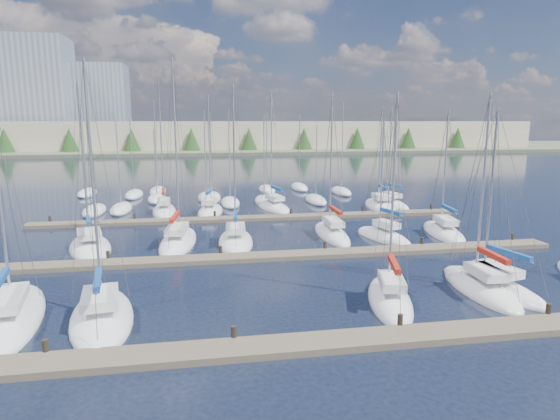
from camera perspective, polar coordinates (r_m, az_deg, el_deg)
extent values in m
plane|color=#192032|center=(77.76, -5.65, 3.34)|extent=(400.00, 400.00, 0.00)
cube|color=#6B5E4C|center=(21.96, 5.42, -15.83)|extent=(44.00, 1.80, 0.35)
cylinder|color=#2D261C|center=(23.08, -26.64, -15.19)|extent=(0.26, 0.26, 1.10)
cylinder|color=#2D261C|center=(22.10, -5.65, -15.22)|extent=(0.26, 0.26, 1.10)
cylinder|color=#2D261C|center=(23.91, 14.41, -13.43)|extent=(0.26, 0.26, 1.10)
cylinder|color=#2D261C|center=(27.99, 29.85, -10.93)|extent=(0.26, 0.26, 1.10)
cube|color=#6B5E4C|center=(34.76, -0.55, -5.64)|extent=(44.00, 1.80, 0.35)
cylinder|color=#2D261C|center=(35.84, -20.20, -5.56)|extent=(0.26, 0.26, 1.10)
cylinder|color=#2D261C|center=(35.21, -7.25, -5.26)|extent=(0.26, 0.26, 1.10)
cylinder|color=#2D261C|center=(36.38, 5.48, -4.70)|extent=(0.26, 0.26, 1.10)
cylinder|color=#2D261C|center=(39.18, 16.88, -4.00)|extent=(0.26, 0.26, 1.10)
cylinder|color=#2D261C|center=(43.29, 26.43, -3.29)|extent=(0.26, 0.26, 1.10)
cube|color=#6B5E4C|center=(48.24, -3.16, -1.00)|extent=(44.00, 1.80, 0.35)
cylinder|color=#2D261C|center=(50.99, -26.23, -1.29)|extent=(0.26, 0.26, 1.10)
cylinder|color=#2D261C|center=(49.27, -17.29, -1.05)|extent=(0.26, 0.26, 1.10)
cylinder|color=#2D261C|center=(48.82, -7.95, -0.76)|extent=(0.26, 0.26, 1.10)
cylinder|color=#2D261C|center=(49.67, 1.31, -0.47)|extent=(0.26, 0.26, 1.10)
cylinder|color=#2D261C|center=(51.75, 10.04, -0.17)|extent=(0.26, 0.26, 1.10)
cylinder|color=#2D261C|center=(54.93, 17.93, 0.10)|extent=(0.26, 0.26, 1.10)
ellipsoid|color=white|center=(40.09, -22.13, -4.37)|extent=(5.07, 8.67, 1.60)
cube|color=black|center=(40.09, -22.13, -4.37)|extent=(2.56, 4.19, 0.12)
cube|color=silver|center=(39.39, -22.24, -2.69)|extent=(2.38, 3.19, 0.50)
cylinder|color=#9EA0A5|center=(39.61, -22.88, 5.64)|extent=(0.14, 0.14, 11.81)
cylinder|color=#9EA0A5|center=(38.53, -22.31, -1.38)|extent=(0.96, 3.34, 0.10)
cube|color=navy|center=(38.51, -22.32, -1.20)|extent=(1.09, 3.12, 0.30)
ellipsoid|color=white|center=(39.79, -12.28, -3.92)|extent=(3.70, 9.96, 1.60)
cube|color=silver|center=(39.02, -12.46, -2.25)|extent=(1.85, 3.54, 0.50)
cylinder|color=#9EA0A5|center=(39.36, -12.58, 7.64)|extent=(0.14, 0.14, 13.80)
cylinder|color=#9EA0A5|center=(38.04, -12.69, -0.97)|extent=(0.50, 4.08, 0.10)
cube|color=#9F1E11|center=(38.02, -12.70, -0.80)|extent=(0.67, 3.77, 0.30)
ellipsoid|color=white|center=(26.09, -20.86, -12.31)|extent=(4.31, 8.61, 1.60)
cube|color=silver|center=(25.24, -21.09, -9.94)|extent=(2.12, 3.11, 0.50)
cylinder|color=#9EA0A5|center=(24.97, -21.87, 3.24)|extent=(0.14, 0.14, 11.85)
cylinder|color=#9EA0A5|center=(24.27, -21.32, -8.15)|extent=(0.63, 3.43, 0.10)
cube|color=navy|center=(24.24, -21.34, -7.88)|extent=(0.79, 3.19, 0.30)
ellipsoid|color=white|center=(44.52, 19.28, -2.72)|extent=(3.93, 8.65, 1.60)
cube|color=silver|center=(43.87, 19.56, -1.20)|extent=(1.88, 3.11, 0.50)
cylinder|color=#9EA0A5|center=(44.21, 19.48, 5.04)|extent=(0.14, 0.14, 9.85)
cylinder|color=#9EA0A5|center=(43.06, 19.94, -0.01)|extent=(0.68, 3.47, 0.10)
cube|color=navy|center=(43.04, 19.95, 0.15)|extent=(0.83, 3.23, 0.30)
ellipsoid|color=white|center=(56.40, 12.07, 0.39)|extent=(4.23, 9.01, 1.60)
cube|color=silver|center=(55.77, 12.23, 1.63)|extent=(2.08, 3.24, 0.50)
cylinder|color=#9EA0A5|center=(56.31, 12.16, 6.92)|extent=(0.14, 0.14, 10.67)
cylinder|color=#9EA0A5|center=(54.95, 12.44, 2.59)|extent=(0.60, 3.62, 0.10)
cube|color=navy|center=(54.94, 12.45, 2.72)|extent=(0.76, 3.36, 0.30)
ellipsoid|color=white|center=(39.16, -5.42, -3.95)|extent=(3.37, 8.29, 1.60)
cube|color=maroon|center=(39.16, -5.42, -3.95)|extent=(1.73, 3.99, 0.12)
cube|color=silver|center=(38.46, -5.45, -2.23)|extent=(1.74, 2.94, 0.50)
cylinder|color=#9EA0A5|center=(38.65, -5.61, 6.31)|extent=(0.14, 0.14, 11.79)
cylinder|color=#9EA0A5|center=(37.60, -5.47, -0.89)|extent=(0.33, 3.41, 0.10)
cube|color=navy|center=(37.58, -5.47, -0.71)|extent=(0.51, 3.15, 0.30)
ellipsoid|color=white|center=(41.70, 6.30, -3.06)|extent=(2.49, 8.66, 1.60)
cube|color=silver|center=(41.00, 6.49, -1.44)|extent=(1.34, 3.04, 0.50)
cylinder|color=#9EA0A5|center=(41.30, 6.25, 6.22)|extent=(0.14, 0.14, 11.29)
cylinder|color=#9EA0A5|center=(40.14, 6.78, -0.18)|extent=(0.16, 3.62, 0.10)
cube|color=#9F1E11|center=(40.12, 6.78, -0.01)|extent=(0.36, 3.34, 0.30)
ellipsoid|color=white|center=(53.40, -13.92, -0.26)|extent=(3.01, 8.45, 1.60)
cube|color=black|center=(53.40, -13.92, -0.26)|extent=(1.54, 4.06, 0.12)
cube|color=silver|center=(52.77, -13.98, 1.04)|extent=(1.55, 2.99, 0.50)
cylinder|color=#9EA0A5|center=(53.19, -14.28, 7.93)|extent=(0.14, 0.14, 13.08)
cylinder|color=#9EA0A5|center=(51.95, -14.05, 2.06)|extent=(0.31, 3.49, 0.10)
cube|color=#9F1E11|center=(51.93, -14.05, 2.19)|extent=(0.49, 3.23, 0.30)
ellipsoid|color=white|center=(41.38, 12.47, -3.36)|extent=(4.02, 7.18, 1.60)
cube|color=black|center=(41.38, 12.47, -3.36)|extent=(2.01, 3.47, 0.12)
cube|color=silver|center=(40.83, 12.84, -1.69)|extent=(1.84, 2.64, 0.50)
cylinder|color=#9EA0A5|center=(40.85, 12.31, 4.28)|extent=(0.14, 0.14, 8.86)
cylinder|color=#9EA0A5|center=(40.20, 13.38, -0.38)|extent=(0.88, 2.79, 0.10)
cube|color=navy|center=(40.18, 13.39, -0.21)|extent=(1.01, 2.62, 0.30)
ellipsoid|color=white|center=(27.96, -30.08, -11.52)|extent=(4.88, 10.48, 1.60)
cube|color=black|center=(27.96, -30.08, -11.52)|extent=(2.46, 5.05, 0.12)
cube|color=silver|center=(27.06, -30.53, -9.35)|extent=(2.32, 3.78, 0.50)
ellipsoid|color=white|center=(52.27, -8.47, -0.30)|extent=(3.70, 7.44, 1.60)
cube|color=silver|center=(51.69, -8.57, 1.04)|extent=(1.81, 2.69, 0.50)
cylinder|color=#9EA0A5|center=(51.98, -8.60, 7.27)|extent=(0.14, 0.14, 11.63)
cylinder|color=#9EA0A5|center=(50.97, -8.69, 2.10)|extent=(0.58, 2.97, 0.10)
cube|color=navy|center=(50.95, -8.70, 2.23)|extent=(0.74, 2.76, 0.30)
ellipsoid|color=white|center=(31.37, 24.34, -8.65)|extent=(3.84, 8.19, 1.60)
cube|color=black|center=(31.37, 24.34, -8.65)|extent=(1.93, 3.95, 0.12)
cube|color=silver|center=(30.73, 25.06, -6.56)|extent=(1.78, 2.96, 0.50)
cylinder|color=#9EA0A5|center=(30.47, 24.34, 2.20)|extent=(0.14, 0.14, 9.66)
cylinder|color=#9EA0A5|center=(30.05, 26.09, -4.94)|extent=(0.80, 3.26, 0.10)
cube|color=navy|center=(30.02, 26.11, -4.72)|extent=(0.94, 3.05, 0.30)
ellipsoid|color=white|center=(27.35, 13.22, -10.78)|extent=(4.11, 7.72, 1.60)
cube|color=maroon|center=(27.35, 13.22, -10.78)|extent=(2.06, 3.73, 0.12)
cube|color=silver|center=(26.56, 13.45, -8.46)|extent=(1.88, 2.82, 0.50)
cylinder|color=#9EA0A5|center=(26.33, 13.63, 2.49)|extent=(0.14, 0.14, 10.42)
cylinder|color=#9EA0A5|center=(25.69, 13.74, -6.68)|extent=(0.89, 3.02, 0.10)
cube|color=#9F1E11|center=(25.65, 13.75, -6.42)|extent=(1.02, 2.83, 0.30)
ellipsoid|color=white|center=(30.63, 23.22, -9.02)|extent=(2.83, 7.75, 1.60)
cube|color=silver|center=(29.93, 23.77, -6.91)|extent=(1.48, 2.74, 0.50)
cylinder|color=#9EA0A5|center=(29.74, 23.53, 2.85)|extent=(0.14, 0.14, 10.46)
cylinder|color=#9EA0A5|center=(29.14, 24.53, -5.28)|extent=(0.26, 3.21, 0.10)
cube|color=#9F1E11|center=(29.11, 24.54, -5.05)|extent=(0.44, 2.96, 0.30)
ellipsoid|color=white|center=(57.89, 13.30, 0.60)|extent=(3.19, 7.68, 1.60)
cube|color=maroon|center=(57.89, 13.30, 0.60)|extent=(1.62, 3.70, 0.12)
cube|color=silver|center=(57.36, 13.54, 1.82)|extent=(1.55, 2.75, 0.50)
cylinder|color=#9EA0A5|center=(57.66, 13.26, 6.91)|extent=(0.14, 0.14, 10.56)
cylinder|color=#9EA0A5|center=(56.71, 13.90, 2.78)|extent=(0.53, 3.11, 0.10)
cube|color=navy|center=(56.69, 13.90, 2.90)|extent=(0.70, 2.89, 0.30)
ellipsoid|color=white|center=(54.39, -0.81, 0.25)|extent=(4.28, 8.53, 1.60)
cube|color=maroon|center=(54.39, -0.81, 0.25)|extent=(2.16, 4.12, 0.12)
cube|color=silver|center=(53.79, -0.66, 1.54)|extent=(2.03, 3.09, 0.50)
cylinder|color=#9EA0A5|center=(54.17, -1.07, 7.71)|extent=(0.14, 0.14, 11.97)
cylinder|color=#9EA0A5|center=(53.02, -0.42, 2.55)|extent=(0.78, 3.38, 0.10)
cube|color=navy|center=(53.01, -0.42, 2.68)|extent=(0.92, 3.15, 0.30)
cylinder|color=#9EA0A5|center=(68.70, -22.80, 7.03)|extent=(0.12, 0.12, 11.20)
ellipsoid|color=white|center=(69.30, -22.43, 1.88)|extent=(2.20, 6.40, 1.40)
cylinder|color=#9EA0A5|center=(60.53, -8.40, 6.86)|extent=(0.12, 0.12, 10.14)
ellipsoid|color=white|center=(61.18, -8.26, 1.51)|extent=(2.20, 6.40, 1.40)
cylinder|color=#9EA0A5|center=(60.31, -9.11, 6.99)|extent=(0.12, 0.12, 10.49)
ellipsoid|color=white|center=(60.96, -8.95, 1.45)|extent=(2.20, 6.40, 1.40)
cylinder|color=#9EA0A5|center=(69.09, 2.40, 7.40)|extent=(0.12, 0.12, 10.06)
ellipsoid|color=white|center=(69.65, 2.37, 2.73)|extent=(2.20, 6.40, 1.40)
cylinder|color=#9EA0A5|center=(65.05, -17.62, 6.40)|extent=(0.12, 0.12, 9.39)
ellipsoid|color=white|center=(65.62, -17.36, 1.75)|extent=(2.20, 6.40, 1.40)
cylinder|color=#9EA0A5|center=(54.57, -22.09, 5.63)|extent=(0.12, 0.12, 9.85)
ellipsoid|color=white|center=(55.27, -21.68, -0.14)|extent=(2.20, 6.40, 1.40)
cylinder|color=#9EA0A5|center=(54.69, -19.11, 5.54)|extent=(0.12, 0.12, 9.30)
ellipsoid|color=white|center=(55.37, -18.78, 0.07)|extent=(2.20, 6.40, 1.40)
cylinder|color=#9EA0A5|center=(65.31, 7.60, 7.83)|extent=(0.12, 0.12, 11.68)
ellipsoid|color=white|center=(65.95, 7.46, 2.19)|extent=(2.20, 6.40, 1.40)
cylinder|color=#9EA0A5|center=(56.91, -1.96, 6.53)|extent=(0.12, 0.12, 9.76)
ellipsoid|color=white|center=(57.58, -1.92, 1.04)|extent=(2.20, 6.40, 1.40)
cylinder|color=#9EA0A5|center=(67.20, -14.93, 7.76)|extent=(0.12, 0.12, 11.95)
ellipsoid|color=white|center=(67.83, -14.66, 2.17)|extent=(2.20, 6.40, 1.40)
cylinder|color=#9EA0A5|center=(57.92, 4.45, 5.94)|extent=(0.12, 0.12, 8.46)
ellipsoid|color=white|center=(58.53, 4.38, 1.17)|extent=(2.20, 6.40, 1.40)
cylinder|color=#9EA0A5|center=(60.88, -14.98, 5.68)|extent=(0.12, 0.12, 8.12)
ellipsoid|color=white|center=(61.45, -14.77, 1.30)|extent=(2.20, 6.40, 1.40)
cylinder|color=#9EA0A5|center=(66.79, -1.63, 7.26)|extent=(0.12, 0.12, 10.00)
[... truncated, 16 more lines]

